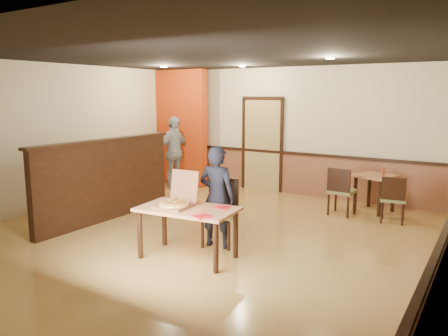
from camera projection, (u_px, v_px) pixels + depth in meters
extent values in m
plane|color=#AE8343|center=(206.00, 235.00, 6.93)|extent=(7.00, 7.00, 0.00)
plane|color=black|center=(205.00, 54.00, 6.46)|extent=(7.00, 7.00, 0.00)
plane|color=beige|center=(296.00, 131.00, 9.61)|extent=(7.00, 0.00, 7.00)
plane|color=beige|center=(58.00, 136.00, 8.53)|extent=(0.00, 7.00, 7.00)
cube|color=brown|center=(294.00, 174.00, 9.74)|extent=(7.00, 0.04, 0.90)
cube|color=black|center=(294.00, 153.00, 9.65)|extent=(7.00, 0.06, 0.06)
cube|color=tan|center=(262.00, 145.00, 10.06)|extent=(0.90, 0.06, 2.10)
cube|color=black|center=(106.00, 181.00, 7.70)|extent=(0.14, 3.00, 1.40)
cube|color=black|center=(104.00, 140.00, 7.58)|extent=(0.20, 3.10, 0.05)
cube|color=#AC320C|center=(178.00, 128.00, 10.72)|extent=(1.60, 0.20, 2.78)
cylinder|color=#F5E5AB|center=(164.00, 67.00, 9.17)|extent=(0.14, 0.14, 0.02)
cylinder|color=#F5E5AB|center=(242.00, 66.00, 8.97)|extent=(0.14, 0.14, 0.02)
cylinder|color=#F5E5AB|center=(330.00, 58.00, 6.98)|extent=(0.14, 0.14, 0.02)
cube|color=#BC794F|center=(188.00, 209.00, 5.86)|extent=(1.39, 0.89, 0.04)
cylinder|color=black|center=(140.00, 235.00, 5.90)|extent=(0.07, 0.07, 0.66)
cylinder|color=black|center=(164.00, 223.00, 6.43)|extent=(0.07, 0.07, 0.66)
cylinder|color=black|center=(216.00, 248.00, 5.40)|extent=(0.07, 0.07, 0.66)
cylinder|color=black|center=(236.00, 234.00, 5.93)|extent=(0.07, 0.07, 0.66)
cube|color=olive|center=(220.00, 213.00, 6.41)|extent=(0.59, 0.59, 0.06)
cube|color=black|center=(224.00, 193.00, 6.58)|extent=(0.45, 0.16, 0.46)
cylinder|color=black|center=(203.00, 234.00, 6.33)|extent=(0.05, 0.05, 0.42)
cylinder|color=black|center=(211.00, 226.00, 6.70)|extent=(0.05, 0.05, 0.42)
cylinder|color=black|center=(229.00, 236.00, 6.22)|extent=(0.05, 0.05, 0.42)
cylinder|color=black|center=(236.00, 228.00, 6.59)|extent=(0.05, 0.05, 0.42)
cube|color=olive|center=(342.00, 191.00, 8.05)|extent=(0.46, 0.46, 0.06)
cube|color=black|center=(339.00, 180.00, 7.85)|extent=(0.42, 0.06, 0.42)
cylinder|color=black|center=(354.00, 204.00, 8.14)|extent=(0.04, 0.04, 0.38)
cylinder|color=black|center=(348.00, 208.00, 7.84)|extent=(0.04, 0.04, 0.38)
cylinder|color=black|center=(336.00, 201.00, 8.34)|extent=(0.04, 0.04, 0.38)
cylinder|color=black|center=(328.00, 205.00, 8.05)|extent=(0.04, 0.04, 0.38)
cube|color=olive|center=(393.00, 199.00, 7.58)|extent=(0.47, 0.47, 0.05)
cube|color=black|center=(394.00, 189.00, 7.37)|extent=(0.39, 0.10, 0.39)
cylinder|color=black|center=(403.00, 211.00, 7.71)|extent=(0.04, 0.04, 0.36)
cylinder|color=black|center=(403.00, 215.00, 7.40)|extent=(0.04, 0.04, 0.36)
cylinder|color=black|center=(382.00, 209.00, 7.84)|extent=(0.04, 0.04, 0.36)
cylinder|color=black|center=(382.00, 213.00, 7.53)|extent=(0.04, 0.04, 0.36)
cube|color=#BC794F|center=(375.00, 176.00, 8.23)|extent=(0.82, 0.82, 0.04)
cylinder|color=black|center=(355.00, 194.00, 8.31)|extent=(0.07, 0.07, 0.67)
cylinder|color=black|center=(369.00, 190.00, 8.64)|extent=(0.07, 0.07, 0.67)
cylinder|color=black|center=(379.00, 199.00, 7.94)|extent=(0.07, 0.07, 0.67)
cylinder|color=black|center=(393.00, 194.00, 8.27)|extent=(0.07, 0.07, 0.67)
imported|color=black|center=(217.00, 197.00, 6.30)|extent=(0.59, 0.43, 1.49)
imported|color=#95969D|center=(174.00, 152.00, 10.29)|extent=(0.52, 1.04, 1.70)
cube|color=brown|center=(174.00, 206.00, 5.89)|extent=(0.46, 0.46, 0.03)
cube|color=brown|center=(184.00, 186.00, 6.07)|extent=(0.44, 0.11, 0.43)
cylinder|color=gold|center=(174.00, 204.00, 5.88)|extent=(0.53, 0.53, 0.03)
cube|color=red|center=(202.00, 216.00, 5.44)|extent=(0.28, 0.28, 0.00)
cylinder|color=silver|center=(200.00, 215.00, 5.46)|extent=(0.08, 0.17, 0.01)
cube|color=silver|center=(204.00, 216.00, 5.43)|extent=(0.09, 0.19, 0.00)
cube|color=red|center=(223.00, 207.00, 5.87)|extent=(0.21, 0.21, 0.00)
cylinder|color=silver|center=(221.00, 207.00, 5.88)|extent=(0.02, 0.17, 0.01)
cube|color=silver|center=(225.00, 207.00, 5.85)|extent=(0.02, 0.18, 0.00)
cylinder|color=#923F1A|center=(383.00, 172.00, 8.16)|extent=(0.06, 0.06, 0.14)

